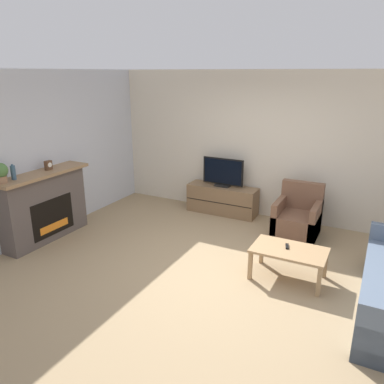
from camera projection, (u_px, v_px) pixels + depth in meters
ground_plane at (210, 266)px, 5.35m from camera, size 24.00×24.00×0.00m
wall_back at (264, 146)px, 6.91m from camera, size 12.00×0.06×2.70m
wall_left at (48, 154)px, 6.26m from camera, size 0.06×12.00×2.70m
fireplace at (44, 205)px, 6.08m from camera, size 0.47×1.62×1.14m
mantel_vase_left at (13, 172)px, 5.46m from camera, size 0.07×0.07×0.23m
mantel_clock at (48, 165)px, 6.02m from camera, size 0.08×0.11×0.15m
potted_plant at (0, 172)px, 5.27m from camera, size 0.21×0.21×0.29m
tv_stand at (222, 200)px, 7.31m from camera, size 1.36×0.43×0.55m
tv at (223, 173)px, 7.14m from camera, size 0.82×0.18×0.55m
armchair at (297, 219)px, 6.30m from camera, size 0.70×0.76×0.87m
coffee_table at (289, 253)px, 4.94m from camera, size 0.96×0.58×0.43m
remote at (287, 246)px, 4.98m from camera, size 0.08×0.16×0.02m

